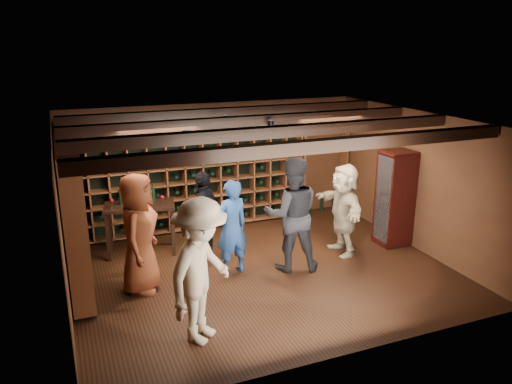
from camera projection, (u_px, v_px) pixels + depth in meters
name	position (u px, v px, depth m)	size (l,w,h in m)	color
ground	(263.00, 271.00, 8.28)	(6.00, 6.00, 0.00)	black
room_shell	(262.00, 126.00, 7.62)	(6.00, 6.00, 6.00)	brown
wine_rack_back	(193.00, 174.00, 9.83)	(4.65, 0.30, 2.20)	brown
wine_rack_left	(73.00, 212.00, 7.67)	(0.30, 2.65, 2.20)	brown
crate_shelf	(325.00, 142.00, 10.74)	(1.20, 0.32, 2.07)	brown
display_cabinet	(394.00, 200.00, 9.18)	(0.55, 0.50, 1.75)	#350C0A
man_blue_shirt	(231.00, 228.00, 8.01)	(0.58, 0.38, 1.59)	navy
man_grey_suit	(292.00, 215.00, 8.12)	(0.93, 0.72, 1.91)	black
guest_red_floral	(139.00, 233.00, 7.42)	(0.90, 0.59, 1.85)	maroon
guest_woman_black	(204.00, 217.00, 8.46)	(0.94, 0.39, 1.60)	black
guest_khaki	(201.00, 271.00, 6.15)	(1.22, 0.70, 1.89)	#9D896C
guest_beige	(343.00, 209.00, 8.79)	(1.52, 0.48, 1.64)	#C1AC8E
tasting_table	(139.00, 211.00, 8.78)	(1.30, 0.80, 1.19)	black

